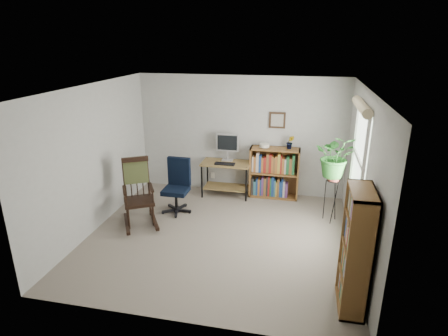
% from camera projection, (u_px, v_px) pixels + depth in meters
% --- Properties ---
extents(floor, '(4.20, 4.00, 0.00)m').
position_uv_depth(floor, '(219.00, 236.00, 6.13)').
color(floor, gray).
rests_on(floor, ground).
extents(ceiling, '(4.20, 4.00, 0.00)m').
position_uv_depth(ceiling, '(218.00, 88.00, 5.34)').
color(ceiling, silver).
rests_on(ceiling, ground).
extents(wall_back, '(4.20, 0.00, 2.40)m').
position_uv_depth(wall_back, '(240.00, 136.00, 7.58)').
color(wall_back, '#B1B1AD').
rests_on(wall_back, ground).
extents(wall_front, '(4.20, 0.00, 2.40)m').
position_uv_depth(wall_front, '(176.00, 229.00, 3.89)').
color(wall_front, '#B1B1AD').
rests_on(wall_front, ground).
extents(wall_left, '(0.00, 4.00, 2.40)m').
position_uv_depth(wall_left, '(94.00, 158.00, 6.15)').
color(wall_left, '#B1B1AD').
rests_on(wall_left, ground).
extents(wall_right, '(0.00, 4.00, 2.40)m').
position_uv_depth(wall_right, '(362.00, 177.00, 5.32)').
color(wall_right, '#B1B1AD').
rests_on(wall_right, ground).
extents(window, '(0.12, 1.20, 1.50)m').
position_uv_depth(window, '(358.00, 157.00, 5.54)').
color(window, white).
rests_on(window, wall_right).
extents(desk, '(0.98, 0.54, 0.71)m').
position_uv_depth(desk, '(226.00, 179.00, 7.63)').
color(desk, olive).
rests_on(desk, floor).
extents(monitor, '(0.46, 0.16, 0.56)m').
position_uv_depth(monitor, '(228.00, 147.00, 7.55)').
color(monitor, silver).
rests_on(monitor, desk).
extents(keyboard, '(0.40, 0.15, 0.02)m').
position_uv_depth(keyboard, '(225.00, 164.00, 7.40)').
color(keyboard, black).
rests_on(keyboard, desk).
extents(office_chair, '(0.58, 0.58, 1.02)m').
position_uv_depth(office_chair, '(176.00, 186.00, 6.83)').
color(office_chair, black).
rests_on(office_chair, floor).
extents(rocking_chair, '(1.03, 1.19, 1.18)m').
position_uv_depth(rocking_chair, '(138.00, 193.00, 6.35)').
color(rocking_chair, black).
rests_on(rocking_chair, floor).
extents(low_bookshelf, '(0.98, 0.33, 1.03)m').
position_uv_depth(low_bookshelf, '(274.00, 173.00, 7.50)').
color(low_bookshelf, brown).
rests_on(low_bookshelf, floor).
extents(tall_bookshelf, '(0.28, 0.66, 1.51)m').
position_uv_depth(tall_bookshelf, '(356.00, 250.00, 4.32)').
color(tall_bookshelf, brown).
rests_on(tall_bookshelf, floor).
extents(plant_stand, '(0.32, 0.32, 0.90)m').
position_uv_depth(plant_stand, '(332.00, 197.00, 6.52)').
color(plant_stand, black).
rests_on(plant_stand, floor).
extents(spider_plant, '(1.69, 1.88, 1.46)m').
position_uv_depth(spider_plant, '(338.00, 135.00, 6.15)').
color(spider_plant, '#286C26').
rests_on(spider_plant, plant_stand).
extents(potted_plant_small, '(0.13, 0.24, 0.11)m').
position_uv_depth(potted_plant_small, '(290.00, 146.00, 7.27)').
color(potted_plant_small, '#286C26').
rests_on(potted_plant_small, low_bookshelf).
extents(framed_picture, '(0.32, 0.04, 0.32)m').
position_uv_depth(framed_picture, '(277.00, 120.00, 7.30)').
color(framed_picture, black).
rests_on(framed_picture, wall_back).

